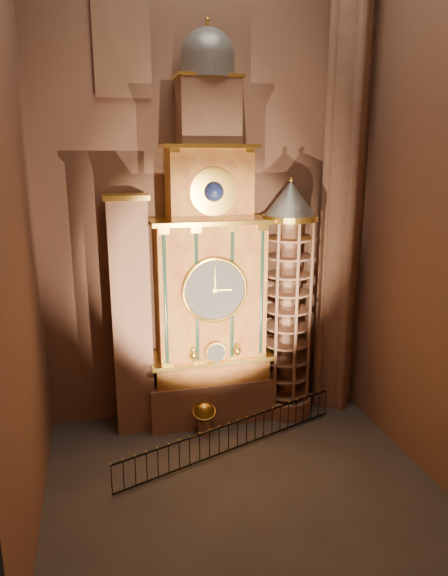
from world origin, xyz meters
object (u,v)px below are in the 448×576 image
object	(u,v)px
stair_turret	(287,303)
celestial_globe	(204,415)
astronomical_clock	(209,276)
portrait_tower	(131,316)
iron_railing	(233,436)

from	to	relation	value
stair_turret	celestial_globe	bearing A→B (deg)	-164.92
astronomical_clock	celestial_globe	xyz separation A→B (m)	(-0.58, -1.36, -5.80)
astronomical_clock	portrait_tower	distance (m)	3.73
portrait_tower	stair_turret	size ratio (longest dim) A/B	0.94
astronomical_clock	portrait_tower	world-z (taller)	astronomical_clock
portrait_tower	celestial_globe	world-z (taller)	portrait_tower
celestial_globe	iron_railing	bearing A→B (deg)	-62.91
portrait_tower	stair_turret	world-z (taller)	stair_turret
astronomical_clock	celestial_globe	distance (m)	5.99
iron_railing	celestial_globe	bearing A→B (deg)	117.09
portrait_tower	iron_railing	distance (m)	6.53
astronomical_clock	iron_railing	xyz separation A→B (m)	(0.26, -3.01, -6.01)
astronomical_clock	stair_turret	world-z (taller)	astronomical_clock
astronomical_clock	iron_railing	distance (m)	6.72
astronomical_clock	iron_railing	size ratio (longest dim) A/B	1.70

